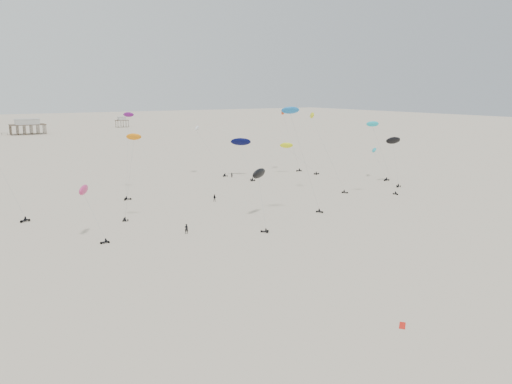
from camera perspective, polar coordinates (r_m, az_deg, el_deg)
ground_plane at (r=207.87m, az=-16.45°, el=3.40°), size 900.00×900.00×0.00m
pavilion_main at (r=352.40m, az=-24.65°, el=6.70°), size 21.00×13.00×9.80m
pavilion_small at (r=396.30m, az=-15.07°, el=7.68°), size 9.00×7.00×8.00m
rig_0 at (r=141.17m, az=7.21°, el=6.86°), size 6.74×13.04×22.69m
rig_1 at (r=111.40m, az=-14.14°, el=2.97°), size 5.73×3.82×18.83m
rig_2 at (r=165.42m, az=13.73°, el=3.73°), size 5.11×10.79×10.89m
rig_3 at (r=139.40m, az=13.87°, el=5.50°), size 6.68×7.98×19.87m
rig_4 at (r=114.35m, az=4.55°, el=7.26°), size 8.36×7.47×24.51m
rig_5 at (r=168.04m, az=-5.99°, el=5.93°), size 7.86×14.04×17.80m
rig_7 at (r=111.34m, az=0.39°, el=1.62°), size 10.80×16.66×17.06m
rig_8 at (r=101.01m, az=-18.75°, el=-0.67°), size 4.25×10.53×11.04m
rig_9 at (r=140.05m, az=-14.42°, el=4.77°), size 8.71×17.00×25.39m
rig_11 at (r=158.67m, az=15.46°, el=5.16°), size 9.71×10.56×15.34m
rig_12 at (r=170.51m, az=4.24°, el=4.67°), size 9.53×11.38×13.45m
rig_13 at (r=164.58m, az=-1.64°, el=5.40°), size 7.29×15.72×14.93m
rig_14 at (r=176.08m, az=3.43°, el=8.01°), size 5.80×9.52×21.62m
spectator_0 at (r=100.15m, az=-7.95°, el=-4.72°), size 0.96×0.78×2.32m
spectator_1 at (r=127.82m, az=-4.73°, el=-1.07°), size 1.18×1.03×2.09m
spectator_3 at (r=162.08m, az=-2.78°, el=1.66°), size 0.84×0.82×1.92m
grounded_kite_b at (r=64.83m, az=16.38°, el=-14.45°), size 1.83×1.69×0.07m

